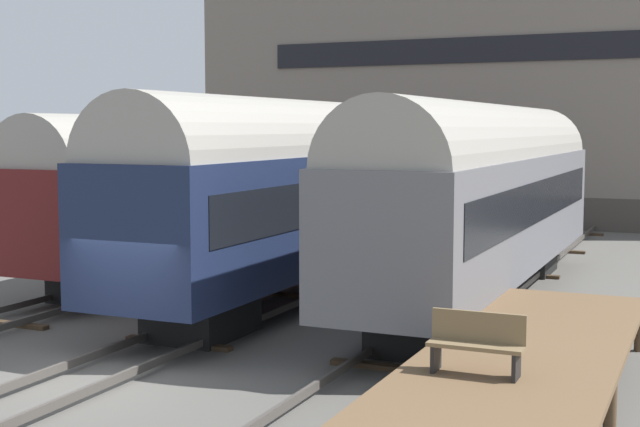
% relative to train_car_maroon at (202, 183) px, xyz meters
% --- Properties ---
extents(ground_plane, '(200.00, 200.00, 0.00)m').
position_rel_train_car_maroon_xyz_m(ground_plane, '(4.93, -12.12, -2.88)').
color(ground_plane, '#56544F').
extents(track_middle, '(2.60, 60.00, 0.26)m').
position_rel_train_car_maroon_xyz_m(track_middle, '(4.93, -12.12, -2.74)').
color(track_middle, '#4C4742').
rests_on(track_middle, ground).
extents(track_right, '(2.60, 60.00, 0.26)m').
position_rel_train_car_maroon_xyz_m(track_right, '(9.85, -12.12, -2.74)').
color(track_right, '#4C4742').
rests_on(track_right, ground).
extents(train_car_maroon, '(2.94, 16.68, 5.07)m').
position_rel_train_car_maroon_xyz_m(train_car_maroon, '(0.00, 0.00, 0.00)').
color(train_car_maroon, black).
rests_on(train_car_maroon, ground).
extents(train_car_navy, '(3.14, 16.56, 5.47)m').
position_rel_train_car_maroon_xyz_m(train_car_navy, '(4.93, -2.75, 0.21)').
color(train_car_navy, black).
rests_on(train_car_navy, ground).
extents(train_car_grey, '(2.99, 16.99, 5.35)m').
position_rel_train_car_maroon_xyz_m(train_car_grey, '(9.85, -1.78, 0.16)').
color(train_car_grey, black).
rests_on(train_car_grey, ground).
extents(station_platform, '(3.08, 11.82, 1.12)m').
position_rel_train_car_maroon_xyz_m(station_platform, '(12.71, -11.35, -1.85)').
color(station_platform, brown).
rests_on(station_platform, ground).
extents(bench, '(1.40, 0.40, 0.91)m').
position_rel_train_car_maroon_xyz_m(bench, '(12.33, -12.60, -1.28)').
color(bench, brown).
rests_on(bench, station_platform).
extents(warehouse_building, '(29.35, 12.18, 15.15)m').
position_rel_train_car_maroon_xyz_m(warehouse_building, '(4.87, 22.56, 4.69)').
color(warehouse_building, '#46403A').
rests_on(warehouse_building, ground).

